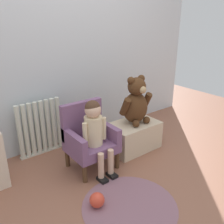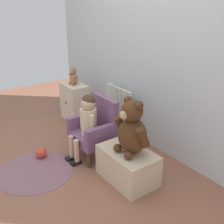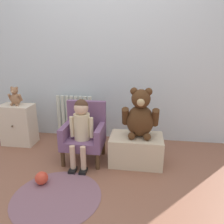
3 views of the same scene
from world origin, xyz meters
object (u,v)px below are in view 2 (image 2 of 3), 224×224
Objects in this scene: child_armchair at (96,128)px; floor_rug at (35,171)px; child_figure at (87,118)px; low_bench at (128,165)px; large_teddy_bear at (132,130)px; radiator at (119,111)px; toy_ball at (41,153)px; small_dresser at (74,102)px; small_teddy_bear at (74,77)px.

child_armchair reaches higher than floor_rug.
child_figure is (0.00, -0.11, 0.15)m from child_armchair.
child_armchair is 0.59m from low_bench.
large_teddy_bear is 1.10m from floor_rug.
large_teddy_bear is 0.68× the size of floor_rug.
large_teddy_bear is (0.88, -0.53, 0.24)m from radiator.
toy_ball is (0.00, -1.06, -0.23)m from radiator.
small_dresser is at bearing 169.85° from low_bench.
small_dresser is at bearing 130.29° from toy_ball.
low_bench is 1.61m from small_teddy_bear.
low_bench is (0.85, -0.54, -0.14)m from radiator.
floor_rug is (-0.07, -0.58, -0.46)m from child_figure.
child_figure reaches higher than low_bench.
child_armchair reaches higher than small_dresser.
large_teddy_bear is at bearing 9.81° from child_figure.
small_dresser is 1.05m from toy_ball.
floor_rug is at bearing -47.26° from small_dresser.
toy_ball is at bearing -123.03° from child_figure.
low_bench is 0.94m from floor_rug.
small_dresser is (-0.66, -0.27, -0.04)m from radiator.
floor_rug is (-0.07, -0.69, -0.31)m from child_armchair.
large_teddy_bear reaches higher than small_teddy_bear.
low_bench is at bearing -1.77° from child_armchair.
child_figure is 3.07× the size of small_teddy_bear.
child_figure reaches higher than small_dresser.
small_teddy_bear is at bearing 164.42° from child_armchair.
low_bench is 1.07× the size of large_teddy_bear.
toy_ball is (0.67, -0.79, -0.20)m from small_dresser.
small_dresser reaches higher than toy_ball.
low_bench is 1.00m from toy_ball.
radiator reaches higher than low_bench.
small_dresser is 0.73× the size of child_figure.
child_armchair is at bearing 90.00° from child_figure.
small_dresser is 1.31m from floor_rug.
small_teddy_bear is (-1.51, 0.28, 0.47)m from low_bench.
radiator is at bearing 149.15° from large_teddy_bear.
small_teddy_bear is 0.30× the size of floor_rug.
small_teddy_bear is (-0.94, 0.37, 0.16)m from child_figure.
radiator is 1.06m from large_teddy_bear.
radiator is 2.57× the size of small_teddy_bear.
large_teddy_bear is 2.26× the size of small_teddy_bear.
small_teddy_bear is at bearing 129.90° from toy_ball.
toy_ball is at bearing 142.55° from floor_rug.
child_figure is at bearing 56.97° from toy_ball.
child_armchair is at bearing -61.88° from radiator.
low_bench is 0.39m from large_teddy_bear.
child_figure is at bearing -66.14° from radiator.
large_teddy_bear is at bearing -30.85° from radiator.
large_teddy_bear reaches higher than child_armchair.
radiator reaches higher than toy_ball.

